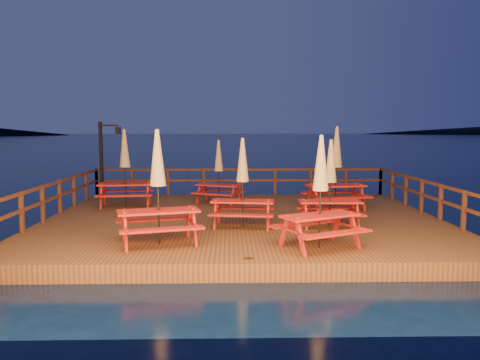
{
  "coord_description": "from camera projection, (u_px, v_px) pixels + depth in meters",
  "views": [
    {
      "loc": [
        -0.41,
        -14.25,
        3.15
      ],
      "look_at": [
        -0.08,
        0.6,
        1.49
      ],
      "focal_mm": 35.0,
      "sensor_mm": 36.0,
      "label": 1
    }
  ],
  "objects": [
    {
      "name": "lamp_post",
      "position": [
        105.0,
        152.0,
        18.67
      ],
      "size": [
        0.85,
        0.18,
        3.0
      ],
      "color": "black",
      "rests_on": "deck"
    },
    {
      "name": "deck",
      "position": [
        243.0,
        224.0,
        14.49
      ],
      "size": [
        12.0,
        10.0,
        0.4
      ],
      "primitive_type": "cube",
      "color": "#4F2719",
      "rests_on": "ground"
    },
    {
      "name": "picnic_table_6",
      "position": [
        243.0,
        181.0,
        12.94
      ],
      "size": [
        1.89,
        1.62,
        2.48
      ],
      "rotation": [
        0.0,
        0.0,
        -0.12
      ],
      "color": "maroon",
      "rests_on": "deck"
    },
    {
      "name": "picnic_table_2",
      "position": [
        158.0,
        185.0,
        11.0
      ],
      "size": [
        2.26,
        2.03,
        2.72
      ],
      "rotation": [
        0.0,
        0.0,
        0.28
      ],
      "color": "maroon",
      "rests_on": "deck"
    },
    {
      "name": "railing",
      "position": [
        241.0,
        186.0,
        16.15
      ],
      "size": [
        11.8,
        9.75,
        1.1
      ],
      "color": "#391F12",
      "rests_on": "deck"
    },
    {
      "name": "deck_piles",
      "position": [
        243.0,
        239.0,
        14.55
      ],
      "size": [
        11.44,
        9.44,
        1.4
      ],
      "color": "#391F12",
      "rests_on": "ground"
    },
    {
      "name": "picnic_table_1",
      "position": [
        219.0,
        171.0,
        17.02
      ],
      "size": [
        2.02,
        1.87,
        2.32
      ],
      "rotation": [
        0.0,
        0.0,
        -0.41
      ],
      "color": "maroon",
      "rests_on": "deck"
    },
    {
      "name": "picnic_table_4",
      "position": [
        336.0,
        167.0,
        15.72
      ],
      "size": [
        2.21,
        1.92,
        2.8
      ],
      "rotation": [
        0.0,
        0.0,
        0.17
      ],
      "color": "maroon",
      "rests_on": "deck"
    },
    {
      "name": "picnic_table_0",
      "position": [
        320.0,
        190.0,
        10.64
      ],
      "size": [
        2.29,
        2.14,
        2.59
      ],
      "rotation": [
        0.0,
        0.0,
        0.46
      ],
      "color": "maroon",
      "rests_on": "deck"
    },
    {
      "name": "picnic_table_3",
      "position": [
        125.0,
        167.0,
        16.32
      ],
      "size": [
        2.05,
        1.75,
        2.7
      ],
      "rotation": [
        0.0,
        0.0,
        0.11
      ],
      "color": "maroon",
      "rests_on": "deck"
    },
    {
      "name": "ground",
      "position": [
        243.0,
        230.0,
        14.51
      ],
      "size": [
        500.0,
        500.0,
        0.0
      ],
      "primitive_type": "plane",
      "color": "black",
      "rests_on": "ground"
    },
    {
      "name": "picnic_table_5",
      "position": [
        330.0,
        182.0,
        12.97
      ],
      "size": [
        1.72,
        1.42,
        2.43
      ],
      "rotation": [
        0.0,
        0.0,
        -0.01
      ],
      "color": "maroon",
      "rests_on": "deck"
    }
  ]
}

